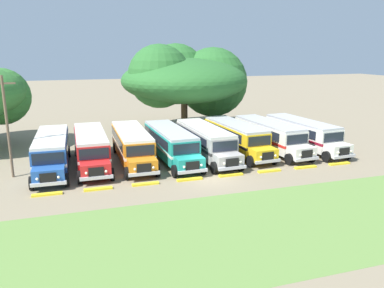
{
  "coord_description": "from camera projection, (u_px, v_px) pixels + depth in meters",
  "views": [
    {
      "loc": [
        -9.83,
        -26.3,
        9.62
      ],
      "look_at": [
        0.0,
        4.68,
        1.6
      ],
      "focal_mm": 35.4,
      "sensor_mm": 36.0,
      "label": 1
    }
  ],
  "objects": [
    {
      "name": "parked_bus_slot_3",
      "position": [
        171.0,
        143.0,
        34.06
      ],
      "size": [
        3.06,
        10.89,
        2.82
      ],
      "rotation": [
        0.0,
        0.0,
        -1.53
      ],
      "color": "teal",
      "rests_on": "ground_plane"
    },
    {
      "name": "curb_wheelstop_2",
      "position": [
        146.0,
        184.0,
        27.89
      ],
      "size": [
        2.0,
        0.36,
        0.15
      ],
      "primitive_type": "cube",
      "color": "yellow",
      "rests_on": "ground_plane"
    },
    {
      "name": "parked_bus_slot_6",
      "position": [
        270.0,
        135.0,
        37.27
      ],
      "size": [
        3.39,
        10.95,
        2.82
      ],
      "rotation": [
        0.0,
        0.0,
        -1.49
      ],
      "color": "silver",
      "rests_on": "ground_plane"
    },
    {
      "name": "parked_bus_slot_4",
      "position": [
        206.0,
        140.0,
        34.91
      ],
      "size": [
        3.01,
        10.88,
        2.82
      ],
      "rotation": [
        0.0,
        0.0,
        -1.53
      ],
      "color": "#9E9993",
      "rests_on": "ground_plane"
    },
    {
      "name": "curb_wheelstop_0",
      "position": [
        47.0,
        194.0,
        25.89
      ],
      "size": [
        2.0,
        0.36,
        0.15
      ],
      "primitive_type": "cube",
      "color": "yellow",
      "rests_on": "ground_plane"
    },
    {
      "name": "parked_bus_slot_7",
      "position": [
        303.0,
        133.0,
        38.07
      ],
      "size": [
        3.4,
        10.95,
        2.82
      ],
      "rotation": [
        0.0,
        0.0,
        -1.49
      ],
      "color": "silver",
      "rests_on": "ground_plane"
    },
    {
      "name": "curb_wheelstop_6",
      "position": [
        305.0,
        167.0,
        31.91
      ],
      "size": [
        2.0,
        0.36,
        0.15
      ],
      "primitive_type": "cube",
      "color": "yellow",
      "rests_on": "ground_plane"
    },
    {
      "name": "parked_bus_slot_1",
      "position": [
        91.0,
        147.0,
        32.66
      ],
      "size": [
        2.72,
        10.85,
        2.82
      ],
      "rotation": [
        0.0,
        0.0,
        -1.57
      ],
      "color": "red",
      "rests_on": "ground_plane"
    },
    {
      "name": "ground_plane",
      "position": [
        210.0,
        178.0,
        29.53
      ],
      "size": [
        220.0,
        220.0,
        0.0
      ],
      "primitive_type": "plane",
      "color": "#84755B"
    },
    {
      "name": "curb_wheelstop_1",
      "position": [
        98.0,
        189.0,
        26.89
      ],
      "size": [
        2.0,
        0.36,
        0.15
      ],
      "primitive_type": "cube",
      "color": "yellow",
      "rests_on": "ground_plane"
    },
    {
      "name": "foreground_grass_strip",
      "position": [
        265.0,
        226.0,
        21.32
      ],
      "size": [
        80.0,
        10.37,
        0.01
      ],
      "primitive_type": "cube",
      "color": "olive",
      "rests_on": "ground_plane"
    },
    {
      "name": "parked_bus_slot_0",
      "position": [
        52.0,
        150.0,
        31.43
      ],
      "size": [
        2.81,
        10.86,
        2.82
      ],
      "rotation": [
        0.0,
        0.0,
        -1.58
      ],
      "color": "#23519E",
      "rests_on": "ground_plane"
    },
    {
      "name": "curb_wheelstop_7",
      "position": [
        339.0,
        164.0,
        32.91
      ],
      "size": [
        2.0,
        0.36,
        0.15
      ],
      "primitive_type": "cube",
      "color": "yellow",
      "rests_on": "ground_plane"
    },
    {
      "name": "curb_wheelstop_3",
      "position": [
        190.0,
        179.0,
        28.9
      ],
      "size": [
        2.0,
        0.36,
        0.15
      ],
      "primitive_type": "cube",
      "color": "yellow",
      "rests_on": "ground_plane"
    },
    {
      "name": "parked_bus_slot_2",
      "position": [
        132.0,
        144.0,
        33.57
      ],
      "size": [
        2.7,
        10.84,
        2.82
      ],
      "rotation": [
        0.0,
        0.0,
        -1.57
      ],
      "color": "orange",
      "rests_on": "ground_plane"
    },
    {
      "name": "utility_pole",
      "position": [
        7.0,
        124.0,
        28.66
      ],
      "size": [
        1.8,
        0.2,
        7.88
      ],
      "color": "brown",
      "rests_on": "ground_plane"
    },
    {
      "name": "parked_bus_slot_5",
      "position": [
        236.0,
        136.0,
        36.65
      ],
      "size": [
        3.29,
        10.93,
        2.82
      ],
      "rotation": [
        0.0,
        0.0,
        -1.5
      ],
      "color": "yellow",
      "rests_on": "ground_plane"
    },
    {
      "name": "curb_wheelstop_4",
      "position": [
        231.0,
        175.0,
        29.9
      ],
      "size": [
        2.0,
        0.36,
        0.15
      ],
      "primitive_type": "cube",
      "color": "yellow",
      "rests_on": "ground_plane"
    },
    {
      "name": "curb_wheelstop_5",
      "position": [
        269.0,
        171.0,
        30.9
      ],
      "size": [
        2.0,
        0.36,
        0.15
      ],
      "primitive_type": "cube",
      "color": "yellow",
      "rests_on": "ground_plane"
    },
    {
      "name": "broad_shade_tree",
      "position": [
        187.0,
        79.0,
        45.89
      ],
      "size": [
        16.12,
        15.18,
        10.57
      ],
      "color": "brown",
      "rests_on": "ground_plane"
    }
  ]
}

